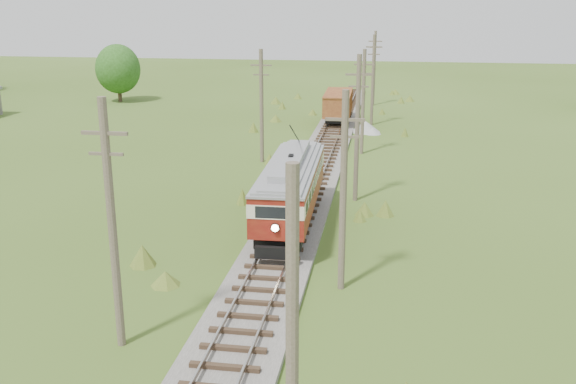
# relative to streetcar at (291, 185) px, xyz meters

# --- Properties ---
(railbed_main) EXTENTS (3.60, 96.00, 0.57)m
(railbed_main) POSITION_rel_streetcar_xyz_m (-0.00, 8.77, -2.31)
(railbed_main) COLOR #605B54
(railbed_main) RESTS_ON ground
(streetcar) EXTENTS (2.98, 11.65, 5.29)m
(streetcar) POSITION_rel_streetcar_xyz_m (0.00, 0.00, 0.00)
(streetcar) COLOR black
(streetcar) RESTS_ON ground
(gondola) EXTENTS (2.78, 8.11, 2.67)m
(gondola) POSITION_rel_streetcar_xyz_m (-0.00, 31.74, -0.49)
(gondola) COLOR black
(gondola) RESTS_ON ground
(gravel_pile) EXTENTS (2.93, 3.11, 1.07)m
(gravel_pile) POSITION_rel_streetcar_xyz_m (3.06, 27.82, -2.00)
(gravel_pile) COLOR gray
(gravel_pile) RESTS_ON ground
(utility_pole_r_1) EXTENTS (0.30, 0.30, 8.80)m
(utility_pole_r_1) POSITION_rel_streetcar_xyz_m (3.10, -20.23, 1.90)
(utility_pole_r_1) COLOR brown
(utility_pole_r_1) RESTS_ON ground
(utility_pole_r_2) EXTENTS (1.60, 0.30, 8.60)m
(utility_pole_r_2) POSITION_rel_streetcar_xyz_m (3.30, -7.23, 1.93)
(utility_pole_r_2) COLOR brown
(utility_pole_r_2) RESTS_ON ground
(utility_pole_r_3) EXTENTS (1.60, 0.30, 9.00)m
(utility_pole_r_3) POSITION_rel_streetcar_xyz_m (3.20, 5.77, 2.13)
(utility_pole_r_3) COLOR brown
(utility_pole_r_3) RESTS_ON ground
(utility_pole_r_4) EXTENTS (1.60, 0.30, 8.40)m
(utility_pole_r_4) POSITION_rel_streetcar_xyz_m (3.00, 18.77, 1.82)
(utility_pole_r_4) COLOR brown
(utility_pole_r_4) RESTS_ON ground
(utility_pole_r_5) EXTENTS (1.60, 0.30, 8.90)m
(utility_pole_r_5) POSITION_rel_streetcar_xyz_m (3.40, 31.77, 2.08)
(utility_pole_r_5) COLOR brown
(utility_pole_r_5) RESTS_ON ground
(utility_pole_r_6) EXTENTS (1.60, 0.30, 8.70)m
(utility_pole_r_6) POSITION_rel_streetcar_xyz_m (3.20, 44.77, 1.98)
(utility_pole_r_6) COLOR brown
(utility_pole_r_6) RESTS_ON ground
(utility_pole_l_a) EXTENTS (1.60, 0.30, 9.00)m
(utility_pole_l_a) POSITION_rel_streetcar_xyz_m (-4.20, -13.23, 2.13)
(utility_pole_l_a) COLOR brown
(utility_pole_l_a) RESTS_ON ground
(utility_pole_l_b) EXTENTS (1.60, 0.30, 8.60)m
(utility_pole_l_b) POSITION_rel_streetcar_xyz_m (-4.50, 14.77, 1.93)
(utility_pole_l_b) COLOR brown
(utility_pole_l_b) RESTS_ON ground
(tree_mid_a) EXTENTS (5.46, 5.46, 7.03)m
(tree_mid_a) POSITION_rel_streetcar_xyz_m (-28.00, 42.77, 1.52)
(tree_mid_a) COLOR #38281C
(tree_mid_a) RESTS_ON ground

